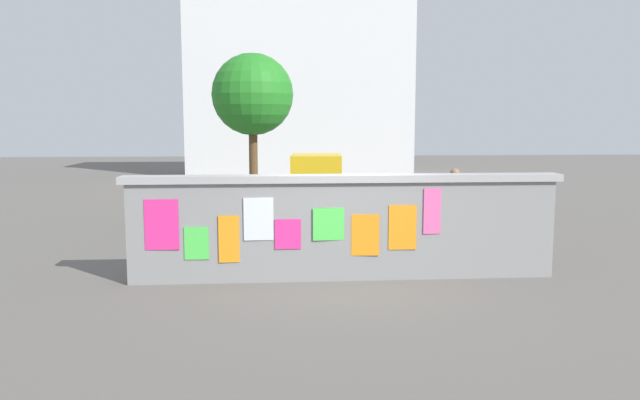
# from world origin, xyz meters

# --- Properties ---
(ground) EXTENTS (60.00, 60.00, 0.00)m
(ground) POSITION_xyz_m (0.00, 8.00, 0.00)
(ground) COLOR #605B56
(poster_wall) EXTENTS (7.32, 0.42, 1.77)m
(poster_wall) POSITION_xyz_m (-0.01, -0.00, 0.91)
(poster_wall) COLOR gray
(poster_wall) RESTS_ON ground
(auto_rickshaw_truck) EXTENTS (3.71, 1.80, 1.85)m
(auto_rickshaw_truck) POSITION_xyz_m (-1.12, 4.94, 0.90)
(auto_rickshaw_truck) COLOR black
(auto_rickshaw_truck) RESTS_ON ground
(motorcycle) EXTENTS (1.90, 0.56, 0.87)m
(motorcycle) POSITION_xyz_m (-1.37, 1.24, 0.46)
(motorcycle) COLOR black
(motorcycle) RESTS_ON ground
(bicycle_near) EXTENTS (1.71, 0.44, 0.95)m
(bicycle_near) POSITION_xyz_m (1.21, 2.84, 0.36)
(bicycle_near) COLOR black
(bicycle_near) RESTS_ON ground
(person_walking) EXTENTS (0.45, 0.45, 1.62)m
(person_walking) POSITION_xyz_m (2.83, 3.23, 0.99)
(person_walking) COLOR purple
(person_walking) RESTS_ON ground
(tree_roadside) EXTENTS (2.84, 2.84, 5.01)m
(tree_roadside) POSITION_xyz_m (-1.86, 11.74, 3.56)
(tree_roadside) COLOR brown
(tree_roadside) RESTS_ON ground
(building_background) EXTENTS (11.18, 4.39, 9.00)m
(building_background) POSITION_xyz_m (0.15, 21.18, 4.52)
(building_background) COLOR silver
(building_background) RESTS_ON ground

